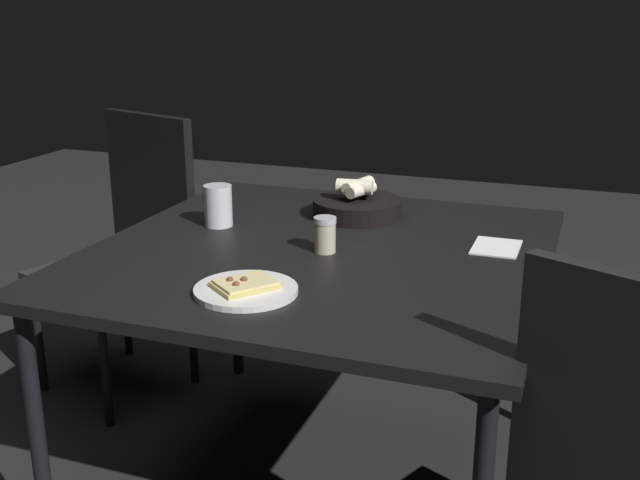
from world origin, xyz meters
name	(u,v)px	position (x,y,z in m)	size (l,w,h in m)	color
dining_table	(320,265)	(0.00, 0.00, 0.67)	(1.20, 1.17, 0.72)	black
pizza_plate	(246,289)	(0.37, -0.04, 0.73)	(0.23, 0.23, 0.04)	white
bread_basket	(357,205)	(-0.32, 0.00, 0.75)	(0.27, 0.27, 0.12)	black
beer_glass	(218,208)	(-0.09, -0.35, 0.77)	(0.08, 0.08, 0.12)	silver
pepper_shaker	(325,237)	(0.03, 0.02, 0.76)	(0.06, 0.06, 0.09)	#BFB299
napkin	(496,247)	(-0.16, 0.44, 0.72)	(0.16, 0.12, 0.00)	white
chair_near	(130,239)	(-0.38, -0.85, 0.54)	(0.56, 0.56, 0.97)	#262626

